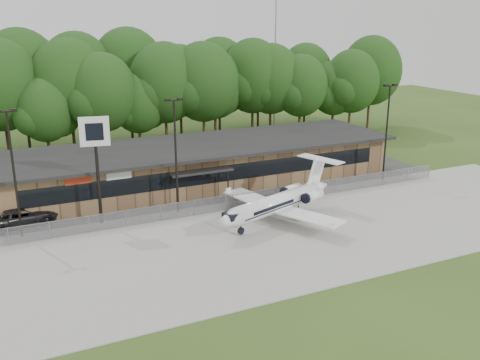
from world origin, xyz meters
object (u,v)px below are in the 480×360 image
business_jet (279,203)px  pole_sign (95,143)px  suv (21,216)px  terminal (200,163)px

business_jet → pole_sign: pole_sign is taller
suv → pole_sign: bearing=-122.8°
pole_sign → suv: bearing=170.1°
terminal → business_jet: 13.28m
suv → pole_sign: 9.02m
business_jet → pole_sign: (-13.84, 5.95, 5.32)m
terminal → business_jet: bearing=-80.6°
business_jet → pole_sign: size_ratio=1.50×
suv → pole_sign: size_ratio=0.65×
business_jet → suv: business_jet is taller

